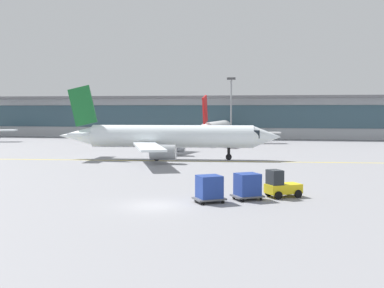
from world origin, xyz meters
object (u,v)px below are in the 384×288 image
at_px(gate_airplane_1, 216,129).
at_px(baggage_tug, 281,185).
at_px(taxiing_regional_jet, 169,137).
at_px(cargo_dolly_lead, 247,185).
at_px(cargo_dolly_trailing, 209,188).
at_px(apron_light_mast_1, 231,106).

relative_size(gate_airplane_1, baggage_tug, 9.35).
xyz_separation_m(taxiing_regional_jet, cargo_dolly_lead, (12.00, -27.34, -1.90)).
relative_size(gate_airplane_1, cargo_dolly_trailing, 10.51).
height_order(gate_airplane_1, cargo_dolly_trailing, gate_airplane_1).
distance_m(cargo_dolly_trailing, apron_light_mast_1, 70.76).
height_order(gate_airplane_1, taxiing_regional_jet, taxiing_regional_jet).
height_order(taxiing_regional_jet, cargo_dolly_lead, taxiing_regional_jet).
height_order(baggage_tug, cargo_dolly_trailing, baggage_tug).
bearing_deg(cargo_dolly_trailing, cargo_dolly_lead, -0.00).
distance_m(gate_airplane_1, baggage_tug, 60.86).
xyz_separation_m(cargo_dolly_trailing, apron_light_mast_1, (-5.19, 70.29, 6.29)).
bearing_deg(cargo_dolly_trailing, baggage_tug, 0.00).
height_order(cargo_dolly_lead, apron_light_mast_1, apron_light_mast_1).
relative_size(taxiing_regional_jet, cargo_dolly_trailing, 11.34).
xyz_separation_m(gate_airplane_1, baggage_tug, (12.40, -59.55, -1.85)).
bearing_deg(cargo_dolly_lead, cargo_dolly_trailing, 180.00).
bearing_deg(apron_light_mast_1, cargo_dolly_trailing, -85.78).
bearing_deg(baggage_tug, gate_airplane_1, 70.75).
xyz_separation_m(gate_airplane_1, apron_light_mast_1, (2.19, 7.71, 4.60)).
xyz_separation_m(gate_airplane_1, taxiing_regional_jet, (-2.02, -33.67, 0.21)).
distance_m(taxiing_regional_jet, baggage_tug, 29.70).
relative_size(taxiing_regional_jet, cargo_dolly_lead, 11.34).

